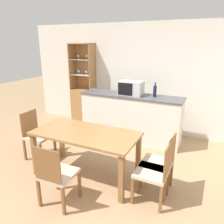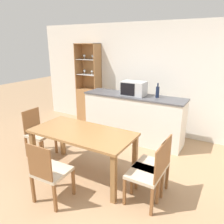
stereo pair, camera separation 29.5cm
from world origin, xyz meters
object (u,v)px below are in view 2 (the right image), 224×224
Objects in this scene: dining_chair_side_right_near at (148,174)px; dining_table at (83,137)px; microwave at (134,88)px; dining_chair_side_left_far at (38,133)px; dining_chair_side_right_far at (154,165)px; dining_chair_head_near at (50,172)px; wine_bottle at (157,92)px; display_cabinet at (89,99)px.

dining_table is at bearing 84.66° from dining_chair_side_right_near.
microwave is (-1.04, 1.79, 0.72)m from dining_chair_side_right_near.
dining_chair_side_left_far is 1.00× the size of dining_chair_side_right_far.
dining_chair_head_near is (0.00, -0.73, -0.21)m from dining_table.
dining_chair_side_left_far is 1.44m from dining_chair_head_near.
wine_bottle is (0.62, 1.72, 0.48)m from dining_table.
dining_chair_side_right_far is 1.78× the size of microwave.
dining_table is 1.18m from dining_chair_side_left_far.
display_cabinet reaches higher than dining_chair_head_near.
dining_table is 1.84× the size of dining_chair_side_left_far.
display_cabinet is 2.08m from dining_chair_side_left_far.
dining_chair_side_right_near is 1.78× the size of microwave.
dining_chair_side_right_far reaches higher than dining_table.
dining_table is at bearing 98.57° from dining_chair_side_right_far.
microwave is at bearing -173.84° from wine_bottle.
dining_chair_side_right_far is at bearing -56.09° from microwave.
dining_chair_side_right_far is at bearing 89.54° from dining_chair_side_left_far.
display_cabinet is at bearing 161.72° from microwave.
wine_bottle reaches higher than dining_chair_side_right_near.
display_cabinet is 2.32× the size of dining_chair_side_right_near.
display_cabinet is 3.24m from dining_chair_head_near.
dining_chair_side_left_far is 1.00× the size of dining_chair_side_right_near.
display_cabinet reaches higher than dining_chair_side_left_far.
wine_bottle reaches higher than microwave.
dining_table is 1.18m from dining_chair_side_right_near.
dining_chair_head_near is at bearing 118.70° from dining_chair_side_right_near.
microwave is at bearing 86.13° from dining_table.
microwave is at bearing 30.89° from dining_chair_side_right_near.
microwave reaches higher than dining_chair_head_near.
dining_chair_side_right_near is at bearing -177.31° from dining_chair_side_right_far.
dining_chair_side_right_far and dining_chair_side_right_near have the same top height.
dining_chair_side_left_far is at bearing 174.01° from dining_table.
dining_table is at bearing -109.78° from wine_bottle.
wine_bottle is at bearing -12.50° from display_cabinet.
dining_chair_head_near is at bearing 129.22° from dining_chair_side_right_far.
display_cabinet is 2.16m from wine_bottle.
display_cabinet is at bearing 113.89° from dining_chair_head_near.
dining_table is at bearing -93.87° from microwave.
dining_chair_side_right_far is at bearing 5.89° from dining_table.
dining_chair_side_right_near is at bearing -6.03° from dining_table.
display_cabinet is at bearing 49.01° from dining_chair_side_right_near.
dining_chair_side_left_far is 2.12m from microwave.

